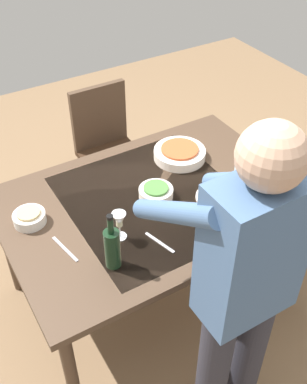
% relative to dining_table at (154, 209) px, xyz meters
% --- Properties ---
extents(ground_plane, '(6.00, 6.00, 0.00)m').
position_rel_dining_table_xyz_m(ground_plane, '(0.00, 0.00, -0.70)').
color(ground_plane, '#846647').
extents(dining_table, '(1.56, 1.08, 0.77)m').
position_rel_dining_table_xyz_m(dining_table, '(0.00, 0.00, 0.00)').
color(dining_table, '#4C3828').
rests_on(dining_table, ground_plane).
extents(chair_near, '(0.40, 0.40, 0.91)m').
position_rel_dining_table_xyz_m(chair_near, '(-0.17, -0.92, -0.17)').
color(chair_near, '#352114').
rests_on(chair_near, ground_plane).
extents(person_server, '(0.42, 0.61, 1.69)m').
position_rel_dining_table_xyz_m(person_server, '(0.09, 0.80, 0.27)').
color(person_server, '#2D2D38').
rests_on(person_server, ground_plane).
extents(wine_bottle, '(0.07, 0.07, 0.30)m').
position_rel_dining_table_xyz_m(wine_bottle, '(0.38, 0.29, 0.18)').
color(wine_bottle, black).
rests_on(wine_bottle, dining_table).
extents(wine_glass_left, '(0.07, 0.07, 0.15)m').
position_rel_dining_table_xyz_m(wine_glass_left, '(0.28, 0.15, 0.17)').
color(wine_glass_left, white).
rests_on(wine_glass_left, dining_table).
extents(water_cup_near_left, '(0.08, 0.08, 0.10)m').
position_rel_dining_table_xyz_m(water_cup_near_left, '(-0.50, 0.10, 0.12)').
color(water_cup_near_left, silver).
rests_on(water_cup_near_left, dining_table).
extents(water_cup_near_right, '(0.08, 0.08, 0.10)m').
position_rel_dining_table_xyz_m(water_cup_near_right, '(-0.21, 0.46, 0.12)').
color(water_cup_near_right, silver).
rests_on(water_cup_near_right, dining_table).
extents(serving_bowl_pasta, '(0.30, 0.30, 0.07)m').
position_rel_dining_table_xyz_m(serving_bowl_pasta, '(-0.32, -0.24, 0.10)').
color(serving_bowl_pasta, white).
rests_on(serving_bowl_pasta, dining_table).
extents(side_bowl_salad, '(0.18, 0.18, 0.07)m').
position_rel_dining_table_xyz_m(side_bowl_salad, '(-0.02, -0.01, 0.10)').
color(side_bowl_salad, white).
rests_on(side_bowl_salad, dining_table).
extents(side_bowl_bread, '(0.16, 0.16, 0.07)m').
position_rel_dining_table_xyz_m(side_bowl_bread, '(0.61, -0.16, 0.10)').
color(side_bowl_bread, white).
rests_on(side_bowl_bread, dining_table).
extents(dinner_plate_near, '(0.23, 0.23, 0.01)m').
position_rel_dining_table_xyz_m(dinner_plate_near, '(-0.62, 0.24, 0.08)').
color(dinner_plate_near, white).
rests_on(dinner_plate_near, dining_table).
extents(dinner_plate_far, '(0.23, 0.23, 0.01)m').
position_rel_dining_table_xyz_m(dinner_plate_far, '(-0.29, 0.17, 0.08)').
color(dinner_plate_far, white).
rests_on(dinner_plate_far, dining_table).
extents(table_knife, '(0.05, 0.20, 0.00)m').
position_rel_dining_table_xyz_m(table_knife, '(0.53, 0.09, 0.07)').
color(table_knife, silver).
rests_on(table_knife, dining_table).
extents(table_fork, '(0.06, 0.18, 0.00)m').
position_rel_dining_table_xyz_m(table_fork, '(0.14, 0.28, 0.07)').
color(table_fork, silver).
rests_on(table_fork, dining_table).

